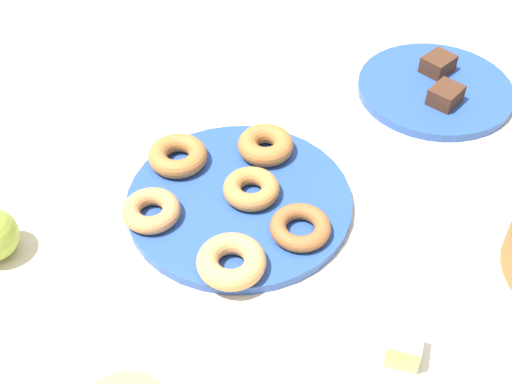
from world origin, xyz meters
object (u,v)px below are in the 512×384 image
at_px(donut_0, 231,261).
at_px(brownie_far, 446,95).
at_px(donut_4, 151,211).
at_px(cake_plate, 435,89).
at_px(brownie_near, 438,64).
at_px(donut_2, 177,156).
at_px(donut_3, 251,189).
at_px(donut_1, 266,145).
at_px(melon_chunk_left, 404,348).
at_px(donut_5, 302,226).
at_px(donut_plate, 239,201).

xyz_separation_m(donut_0, brownie_far, (-0.48, 0.05, 0.00)).
relative_size(donut_4, brownie_far, 1.56).
bearing_deg(cake_plate, brownie_near, -153.43).
height_order(donut_0, brownie_far, brownie_far).
xyz_separation_m(donut_2, donut_3, (-0.02, 0.13, -0.00)).
distance_m(donut_0, donut_1, 0.23).
relative_size(donut_2, melon_chunk_left, 2.39).
bearing_deg(donut_5, melon_chunk_left, 64.87).
relative_size(donut_0, brownie_far, 1.74).
bearing_deg(brownie_near, donut_0, 0.48).
height_order(donut_3, donut_4, same).
bearing_deg(donut_4, donut_1, 169.07).
bearing_deg(melon_chunk_left, donut_plate, -106.75).
bearing_deg(donut_2, donut_4, 25.27).
distance_m(donut_2, donut_5, 0.22).
bearing_deg(donut_4, donut_2, -154.73).
height_order(donut_1, cake_plate, donut_1).
distance_m(donut_1, brownie_far, 0.31).
bearing_deg(donut_1, donut_2, -40.71).
height_order(donut_4, donut_5, donut_4).
height_order(donut_4, cake_plate, donut_4).
bearing_deg(donut_1, donut_5, 55.00).
xyz_separation_m(donut_plate, cake_plate, (-0.41, 0.09, 0.00)).
relative_size(donut_0, donut_4, 1.11).
xyz_separation_m(donut_plate, donut_3, (-0.01, 0.01, 0.02)).
relative_size(donut_5, cake_plate, 0.32).
distance_m(cake_plate, brownie_far, 0.05).
bearing_deg(cake_plate, donut_5, 2.44).
height_order(donut_2, melon_chunk_left, melon_chunk_left).
xyz_separation_m(donut_1, donut_2, (0.10, -0.09, -0.00)).
bearing_deg(donut_1, brownie_far, 151.47).
distance_m(donut_2, brownie_far, 0.44).
height_order(donut_1, brownie_near, same).
distance_m(donut_1, melon_chunk_left, 0.39).
bearing_deg(donut_3, brownie_far, 163.00).
xyz_separation_m(donut_4, brownie_far, (-0.48, 0.19, 0.00)).
distance_m(cake_plate, brownie_near, 0.05).
xyz_separation_m(donut_0, brownie_near, (-0.55, -0.00, 0.00)).
relative_size(brownie_near, melon_chunk_left, 1.41).
bearing_deg(donut_5, brownie_far, 177.69).
height_order(donut_0, donut_5, donut_0).
bearing_deg(cake_plate, donut_0, -1.66).
relative_size(donut_0, melon_chunk_left, 2.45).
relative_size(donut_5, melon_chunk_left, 2.25).
bearing_deg(donut_plate, brownie_near, 171.25).
bearing_deg(donut_5, donut_0, -16.78).
distance_m(donut_plate, donut_0, 0.13).
relative_size(donut_3, donut_4, 1.00).
relative_size(donut_2, donut_3, 1.09).
bearing_deg(donut_4, donut_3, 145.87).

